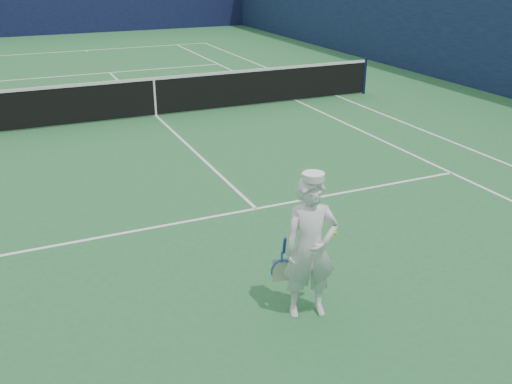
% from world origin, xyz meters
% --- Properties ---
extents(ground, '(80.00, 80.00, 0.00)m').
position_xyz_m(ground, '(0.00, 0.00, 0.00)').
color(ground, '#256233').
rests_on(ground, ground).
extents(court_markings, '(11.03, 23.83, 0.01)m').
position_xyz_m(court_markings, '(0.00, 0.00, 0.00)').
color(court_markings, white).
rests_on(court_markings, ground).
extents(windscreen_fence, '(20.12, 36.12, 4.00)m').
position_xyz_m(windscreen_fence, '(0.00, 0.00, 2.00)').
color(windscreen_fence, '#0E1336').
rests_on(windscreen_fence, ground).
extents(tennis_net, '(12.88, 0.09, 1.07)m').
position_xyz_m(tennis_net, '(0.00, 0.00, 0.55)').
color(tennis_net, '#141E4C').
rests_on(tennis_net, ground).
extents(tennis_player, '(0.74, 0.62, 1.75)m').
position_xyz_m(tennis_player, '(-0.64, -9.33, 0.85)').
color(tennis_player, white).
rests_on(tennis_player, ground).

